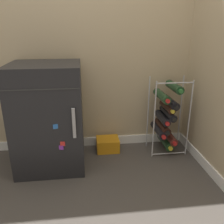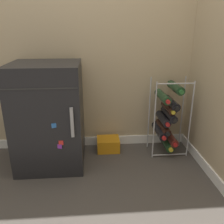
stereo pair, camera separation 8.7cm
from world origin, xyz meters
name	(u,v)px [view 1 (the left image)]	position (x,y,z in m)	size (l,w,h in m)	color
ground_plane	(108,185)	(0.00, 0.00, 0.00)	(14.00, 14.00, 0.00)	#423D38
wall_back	(98,19)	(0.00, 0.72, 1.24)	(6.75, 0.07, 2.50)	tan
mini_fridge	(49,117)	(-0.46, 0.38, 0.45)	(0.57, 0.55, 0.91)	black
wine_rack	(166,117)	(0.62, 0.49, 0.36)	(0.35, 0.33, 0.74)	#B2B2B7
soda_box	(108,144)	(0.06, 0.56, 0.06)	(0.22, 0.19, 0.13)	orange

